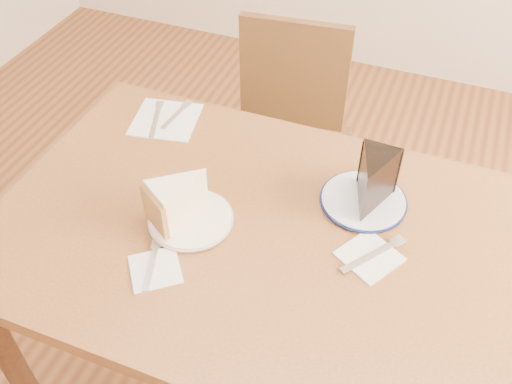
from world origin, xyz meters
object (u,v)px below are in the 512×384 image
object	(u,v)px
chair_far	(282,144)
chocolate_cake	(371,185)
table	(257,257)
carrot_cake	(183,199)
plate_navy	(363,201)
plate_cream	(191,219)

from	to	relation	value
chair_far	chocolate_cake	bearing A→B (deg)	122.29
table	carrot_cake	xyz separation A→B (m)	(-0.17, -0.03, 0.16)
chair_far	plate_navy	xyz separation A→B (m)	(0.35, -0.45, 0.28)
carrot_cake	plate_navy	bearing A→B (deg)	60.82
table	chocolate_cake	world-z (taller)	chocolate_cake
plate_cream	carrot_cake	size ratio (longest dim) A/B	1.42
table	plate_cream	xyz separation A→B (m)	(-0.15, -0.03, 0.10)
table	plate_navy	bearing A→B (deg)	39.98
carrot_cake	table	bearing A→B (deg)	41.73
table	chocolate_cake	distance (m)	0.32
carrot_cake	chocolate_cake	bearing A→B (deg)	58.62
table	plate_cream	distance (m)	0.18
table	plate_navy	distance (m)	0.28
table	chair_far	world-z (taller)	chair_far
plate_navy	carrot_cake	bearing A→B (deg)	-152.22
plate_cream	chocolate_cake	world-z (taller)	chocolate_cake
chocolate_cake	carrot_cake	bearing A→B (deg)	28.09
plate_cream	carrot_cake	distance (m)	0.06
plate_navy	table	bearing A→B (deg)	-140.02
chair_far	plate_cream	bearing A→B (deg)	83.86
carrot_cake	chair_far	bearing A→B (deg)	121.28
chair_far	plate_navy	size ratio (longest dim) A/B	4.42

